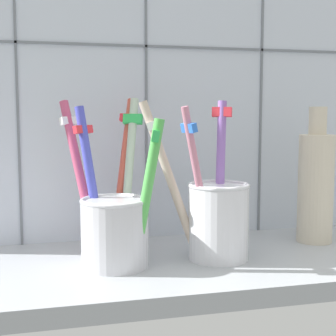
% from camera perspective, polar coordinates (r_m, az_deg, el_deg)
% --- Properties ---
extents(counter_slab, '(0.64, 0.22, 0.02)m').
position_cam_1_polar(counter_slab, '(0.58, -0.17, -11.37)').
color(counter_slab, '#9EA3A8').
rests_on(counter_slab, ground).
extents(tile_wall_back, '(0.64, 0.02, 0.45)m').
position_cam_1_polar(tile_wall_back, '(0.67, -2.67, 9.75)').
color(tile_wall_back, silver).
rests_on(tile_wall_back, ground).
extents(toothbrush_cup_left, '(0.11, 0.13, 0.18)m').
position_cam_1_polar(toothbrush_cup_left, '(0.55, -6.06, -5.87)').
color(toothbrush_cup_left, silver).
rests_on(toothbrush_cup_left, counter_slab).
extents(toothbrush_cup_right, '(0.12, 0.07, 0.18)m').
position_cam_1_polar(toothbrush_cup_right, '(0.57, 5.47, -5.32)').
color(toothbrush_cup_right, white).
rests_on(toothbrush_cup_right, counter_slab).
extents(ceramic_vase, '(0.04, 0.04, 0.17)m').
position_cam_1_polar(ceramic_vase, '(0.67, 16.40, -1.82)').
color(ceramic_vase, beige).
rests_on(ceramic_vase, counter_slab).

